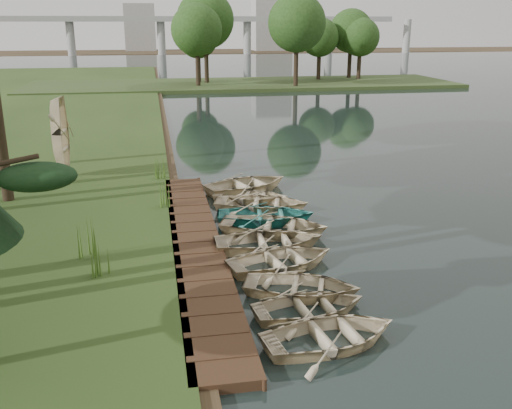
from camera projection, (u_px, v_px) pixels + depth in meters
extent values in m
plane|color=#3D2F1D|center=(244.00, 246.00, 19.34)|extent=(300.00, 300.00, 0.00)
cube|color=#3B2517|center=(197.00, 245.00, 19.02)|extent=(1.60, 16.00, 0.30)
cube|color=#33461F|center=(244.00, 84.00, 67.48)|extent=(50.00, 14.00, 0.45)
cylinder|color=black|center=(35.00, 64.00, 62.73)|extent=(0.50, 0.50, 4.80)
sphere|color=#284B19|center=(31.00, 30.00, 61.63)|extent=(5.60, 5.60, 5.60)
cylinder|color=black|center=(97.00, 63.00, 63.86)|extent=(0.50, 0.50, 4.80)
sphere|color=#284B19|center=(94.00, 30.00, 62.76)|extent=(5.60, 5.60, 5.60)
cylinder|color=black|center=(157.00, 63.00, 64.99)|extent=(0.50, 0.50, 4.80)
sphere|color=#284B19|center=(156.00, 30.00, 63.89)|extent=(5.60, 5.60, 5.60)
cylinder|color=black|center=(215.00, 62.00, 66.12)|extent=(0.50, 0.50, 4.80)
sphere|color=#284B19|center=(215.00, 30.00, 65.02)|extent=(5.60, 5.60, 5.60)
cylinder|color=black|center=(272.00, 61.00, 67.25)|extent=(0.50, 0.50, 4.80)
sphere|color=#284B19|center=(272.00, 30.00, 66.15)|extent=(5.60, 5.60, 5.60)
cylinder|color=black|center=(326.00, 61.00, 68.38)|extent=(0.50, 0.50, 4.80)
sphere|color=#284B19|center=(327.00, 29.00, 67.28)|extent=(5.60, 5.60, 5.60)
cylinder|color=black|center=(379.00, 60.00, 69.50)|extent=(0.50, 0.50, 4.80)
sphere|color=#284B19|center=(380.00, 29.00, 68.41)|extent=(5.60, 5.60, 5.60)
cube|color=#A5A5A0|center=(204.00, 19.00, 131.05)|extent=(90.00, 4.00, 1.20)
cylinder|color=#A5A5A0|center=(71.00, 38.00, 127.19)|extent=(1.80, 1.80, 8.00)
cylinder|color=#A5A5A0|center=(161.00, 37.00, 130.58)|extent=(1.80, 1.80, 8.00)
cylinder|color=#A5A5A0|center=(247.00, 37.00, 133.97)|extent=(1.80, 1.80, 8.00)
cylinder|color=#A5A5A0|center=(329.00, 36.00, 137.35)|extent=(1.80, 1.80, 8.00)
cylinder|color=#A5A5A0|center=(407.00, 36.00, 140.74)|extent=(1.80, 1.80, 8.00)
cube|color=#A5A5A0|center=(272.00, 16.00, 152.88)|extent=(10.00, 8.00, 18.00)
cube|color=#A5A5A0|center=(140.00, 27.00, 152.55)|extent=(8.00, 8.00, 12.00)
imported|color=beige|center=(331.00, 332.00, 13.22)|extent=(3.65, 2.86, 0.69)
imported|color=beige|center=(310.00, 304.00, 14.60)|extent=(3.25, 2.50, 0.62)
imported|color=beige|center=(302.00, 284.00, 15.66)|extent=(3.80, 3.25, 0.67)
imported|color=beige|center=(282.00, 257.00, 17.39)|extent=(3.90, 3.18, 0.71)
imported|color=beige|center=(269.00, 239.00, 18.82)|extent=(3.65, 2.62, 0.75)
imported|color=beige|center=(274.00, 224.00, 20.17)|extent=(4.54, 3.92, 0.79)
imported|color=teal|center=(266.00, 213.00, 21.34)|extent=(3.95, 3.07, 0.75)
imported|color=beige|center=(261.00, 202.00, 22.70)|extent=(4.32, 3.60, 0.77)
imported|color=beige|center=(250.00, 194.00, 23.85)|extent=(3.69, 3.15, 0.65)
imported|color=beige|center=(247.00, 182.00, 25.36)|extent=(4.64, 3.98, 0.81)
imported|color=beige|center=(66.00, 168.00, 26.90)|extent=(3.89, 2.91, 0.77)
cone|color=#3F661E|center=(100.00, 262.00, 16.15)|extent=(0.60, 0.60, 0.92)
cone|color=#3F661E|center=(87.00, 240.00, 17.54)|extent=(0.60, 0.60, 1.12)
cone|color=#3F661E|center=(162.00, 192.00, 22.42)|extent=(0.60, 0.60, 1.12)
cone|color=#3F661E|center=(160.00, 167.00, 26.52)|extent=(0.60, 0.60, 1.04)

